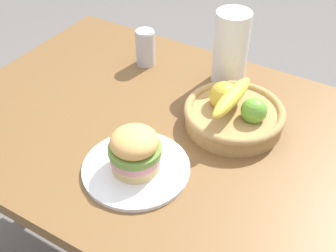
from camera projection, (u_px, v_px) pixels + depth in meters
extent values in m
cube|color=brown|center=(181.00, 138.00, 1.24)|extent=(1.40, 0.90, 0.04)
cylinder|color=brown|center=(101.00, 106.00, 1.96)|extent=(0.07, 0.07, 0.71)
cylinder|color=white|center=(136.00, 168.00, 1.11)|extent=(0.28, 0.28, 0.01)
cylinder|color=#E5BC75|center=(136.00, 163.00, 1.09)|extent=(0.12, 0.12, 0.03)
cylinder|color=pink|center=(135.00, 155.00, 1.07)|extent=(0.13, 0.13, 0.02)
cylinder|color=olive|center=(135.00, 149.00, 1.06)|extent=(0.13, 0.13, 0.02)
ellipsoid|color=#EAAD5D|center=(134.00, 142.00, 1.05)|extent=(0.12, 0.12, 0.06)
cylinder|color=silver|center=(145.00, 48.00, 1.46)|extent=(0.07, 0.07, 0.12)
cylinder|color=silver|center=(145.00, 31.00, 1.42)|extent=(0.06, 0.06, 0.00)
cylinder|color=tan|center=(234.00, 118.00, 1.23)|extent=(0.28, 0.28, 0.05)
torus|color=tan|center=(235.00, 111.00, 1.22)|extent=(0.29, 0.29, 0.02)
sphere|color=#6BAD38|center=(254.00, 111.00, 1.17)|extent=(0.07, 0.07, 0.07)
sphere|color=gold|center=(224.00, 96.00, 1.22)|extent=(0.08, 0.08, 0.08)
ellipsoid|color=yellow|center=(232.00, 97.00, 1.17)|extent=(0.06, 0.21, 0.05)
cylinder|color=white|center=(231.00, 48.00, 1.35)|extent=(0.11, 0.11, 0.24)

